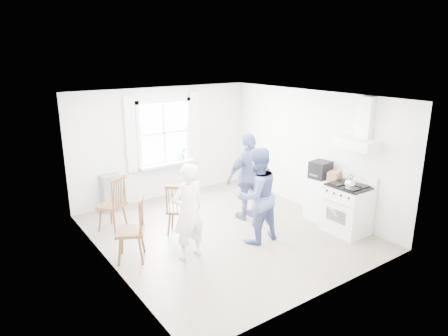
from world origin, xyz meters
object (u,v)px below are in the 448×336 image
person_mid (257,196)px  person_right (249,177)px  stereo_stack (320,170)px  low_cabinet (322,199)px  windsor_chair_a (116,198)px  gas_stove (348,209)px  windsor_chair_c (137,222)px  windsor_chair_b (177,204)px  person_left (188,211)px

person_mid → person_right: bearing=-121.5°
stereo_stack → low_cabinet: bearing=-44.3°
windsor_chair_a → person_right: 2.67m
gas_stove → windsor_chair_a: gas_stove is taller
windsor_chair_a → stereo_stack: bearing=-27.5°
low_cabinet → stereo_stack: 0.63m
windsor_chair_c → gas_stove: bearing=-19.6°
windsor_chair_a → windsor_chair_b: windsor_chair_a is taller
gas_stove → stereo_stack: 0.95m
windsor_chair_b → windsor_chair_c: windsor_chair_c is taller
stereo_stack → windsor_chair_c: bearing=171.3°
windsor_chair_b → person_left: bearing=-106.8°
windsor_chair_a → windsor_chair_c: (-0.13, -1.30, 0.02)m
gas_stove → person_left: size_ratio=0.68×
low_cabinet → person_mid: (-1.74, 0.02, 0.43)m
low_cabinet → person_mid: 1.79m
windsor_chair_a → person_right: (2.46, -1.00, 0.25)m
windsor_chair_b → person_mid: (1.05, -1.04, 0.26)m
windsor_chair_b → person_right: (1.60, -0.13, 0.29)m
stereo_stack → windsor_chair_b: stereo_stack is taller
person_left → person_right: 2.00m
stereo_stack → windsor_chair_b: bearing=159.8°
windsor_chair_a → windsor_chair_c: size_ratio=0.98×
stereo_stack → person_left: (-3.00, 0.15, -0.25)m
gas_stove → person_mid: (-1.67, 0.72, 0.40)m
windsor_chair_c → person_mid: person_mid is taller
gas_stove → person_left: person_left is taller
gas_stove → person_right: size_ratio=0.62×
windsor_chair_a → person_mid: size_ratio=0.61×
gas_stove → person_left: (-2.98, 0.89, 0.34)m
gas_stove → windsor_chair_c: gas_stove is taller
stereo_stack → person_left: size_ratio=0.26×
gas_stove → person_mid: size_ratio=0.64×
low_cabinet → person_mid: bearing=179.5°
person_left → person_mid: (1.31, -0.18, 0.05)m
person_left → person_right: (1.86, 0.73, 0.08)m
gas_stove → person_right: bearing=124.7°
person_left → windsor_chair_b: bearing=-112.3°
stereo_stack → gas_stove: bearing=-91.6°
person_left → low_cabinet: bearing=170.9°
gas_stove → person_right: (-1.12, 1.62, 0.42)m
windsor_chair_c → stereo_stack: bearing=-8.7°
gas_stove → person_left: bearing=163.3°
windsor_chair_a → windsor_chair_b: 1.22m
person_left → person_mid: person_mid is taller
windsor_chair_c → person_mid: (2.04, -0.60, 0.20)m
person_left → person_right: bearing=-164.1°
windsor_chair_a → person_mid: (1.91, -1.90, 0.22)m
windsor_chair_c → person_right: bearing=6.6°
stereo_stack → person_mid: (-1.69, -0.03, -0.19)m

